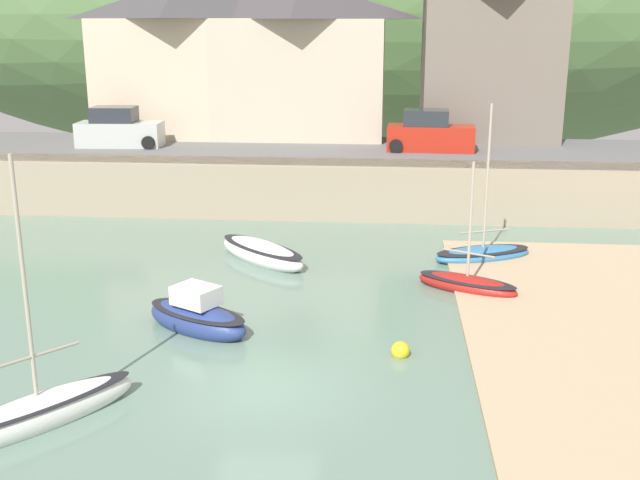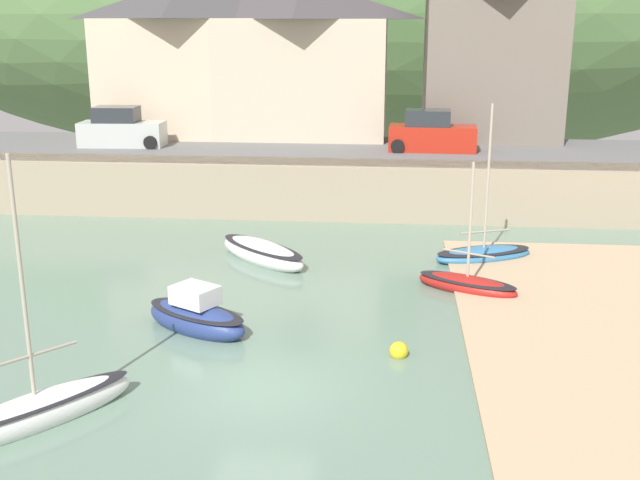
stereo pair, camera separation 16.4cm
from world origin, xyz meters
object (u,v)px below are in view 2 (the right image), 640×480
object	(u,v)px
sailboat_white_hull	(484,254)
parked_car_by_wall	(431,134)
dinghy_open_wooden	(36,411)
waterfront_building_left	(185,58)
fishing_boat_green	(467,284)
sailboat_far_left	(262,253)
waterfront_building_right	(493,49)
waterfront_building_centre	(303,58)
parked_car_near_slipway	(121,130)
sailboat_nearest_shore	(196,317)
mooring_buoy	(399,351)

from	to	relation	value
sailboat_white_hull	parked_car_by_wall	bearing A→B (deg)	76.80
dinghy_open_wooden	sailboat_white_hull	bearing A→B (deg)	0.07
parked_car_by_wall	waterfront_building_left	bearing A→B (deg)	163.73
fishing_boat_green	sailboat_far_left	xyz separation A→B (m)	(-7.10, 2.61, 0.06)
waterfront_building_right	fishing_boat_green	xyz separation A→B (m)	(-2.48, -17.76, -6.79)
sailboat_white_hull	sailboat_far_left	distance (m)	8.04
waterfront_building_centre	sailboat_far_left	xyz separation A→B (m)	(0.28, -15.15, -6.24)
waterfront_building_left	waterfront_building_centre	world-z (taller)	waterfront_building_centre
fishing_boat_green	parked_car_by_wall	distance (m)	13.61
sailboat_far_left	parked_car_near_slipway	bearing A→B (deg)	173.07
parked_car_near_slipway	sailboat_far_left	bearing A→B (deg)	-53.47
fishing_boat_green	parked_car_near_slipway	world-z (taller)	parked_car_near_slipway
waterfront_building_right	dinghy_open_wooden	world-z (taller)	waterfront_building_right
sailboat_white_hull	sailboat_far_left	world-z (taller)	sailboat_white_hull
waterfront_building_left	waterfront_building_right	size ratio (longest dim) A/B	0.99
sailboat_nearest_shore	dinghy_open_wooden	bearing A→B (deg)	-80.49
sailboat_nearest_shore	mooring_buoy	bearing A→B (deg)	17.15
waterfront_building_right	sailboat_far_left	xyz separation A→B (m)	(-9.58, -15.15, -6.73)
dinghy_open_wooden	mooring_buoy	bearing A→B (deg)	-21.37
sailboat_nearest_shore	waterfront_building_right	bearing A→B (deg)	94.60
fishing_boat_green	sailboat_white_hull	bearing A→B (deg)	103.23
waterfront_building_centre	fishing_boat_green	bearing A→B (deg)	-67.42
sailboat_white_hull	sailboat_far_left	size ratio (longest dim) A/B	1.40
waterfront_building_centre	sailboat_white_hull	world-z (taller)	waterfront_building_centre
parked_car_by_wall	sailboat_white_hull	bearing A→B (deg)	-78.07
dinghy_open_wooden	sailboat_nearest_shore	bearing A→B (deg)	19.29
waterfront_building_centre	sailboat_white_hull	size ratio (longest dim) A/B	1.58
sailboat_white_hull	parked_car_near_slipway	world-z (taller)	sailboat_white_hull
sailboat_nearest_shore	parked_car_by_wall	bearing A→B (deg)	97.47
fishing_boat_green	parked_car_near_slipway	xyz separation A→B (m)	(-15.93, 13.26, 2.98)
waterfront_building_centre	waterfront_building_right	world-z (taller)	waterfront_building_right
sailboat_nearest_shore	parked_car_near_slipway	distance (m)	19.26
waterfront_building_left	sailboat_far_left	distance (m)	17.66
waterfront_building_left	mooring_buoy	size ratio (longest dim) A/B	18.42
sailboat_white_hull	waterfront_building_centre	bearing A→B (deg)	97.71
sailboat_white_hull	mooring_buoy	distance (m)	9.28
fishing_boat_green	parked_car_near_slipway	bearing A→B (deg)	167.82
sailboat_white_hull	dinghy_open_wooden	xyz separation A→B (m)	(-10.81, -13.02, 0.08)
fishing_boat_green	mooring_buoy	size ratio (longest dim) A/B	8.89
fishing_boat_green	parked_car_by_wall	xyz separation A→B (m)	(-0.69, 13.26, 2.98)
waterfront_building_left	fishing_boat_green	bearing A→B (deg)	-52.27
waterfront_building_right	mooring_buoy	bearing A→B (deg)	-101.46
sailboat_white_hull	sailboat_nearest_shore	bearing A→B (deg)	-161.84
parked_car_near_slipway	sailboat_nearest_shore	bearing A→B (deg)	-68.03
waterfront_building_centre	waterfront_building_right	distance (m)	9.88
waterfront_building_centre	dinghy_open_wooden	world-z (taller)	waterfront_building_centre
waterfront_building_right	sailboat_white_hull	size ratio (longest dim) A/B	1.58
fishing_boat_green	sailboat_nearest_shore	size ratio (longest dim) A/B	1.20
waterfront_building_left	parked_car_by_wall	bearing A→B (deg)	-19.03
sailboat_white_hull	mooring_buoy	bearing A→B (deg)	-131.73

